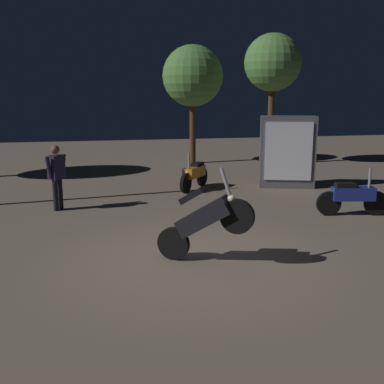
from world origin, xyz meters
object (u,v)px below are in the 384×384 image
(motorcycle_orange_parked_right, at_px, (194,174))
(kiosk_billboard, at_px, (287,152))
(motorcycle_black_foreground, at_px, (204,220))
(person_rider_beside, at_px, (57,172))
(motorcycle_blue_parked_left, at_px, (353,197))

(motorcycle_orange_parked_right, distance_m, kiosk_billboard, 2.82)
(motorcycle_black_foreground, bearing_deg, kiosk_billboard, 88.70)
(kiosk_billboard, bearing_deg, motorcycle_orange_parked_right, 11.48)
(motorcycle_orange_parked_right, height_order, person_rider_beside, person_rider_beside)
(person_rider_beside, bearing_deg, motorcycle_orange_parked_right, 64.11)
(person_rider_beside, bearing_deg, motorcycle_black_foreground, -18.46)
(motorcycle_orange_parked_right, bearing_deg, motorcycle_blue_parked_left, 76.94)
(motorcycle_black_foreground, distance_m, person_rider_beside, 4.92)
(motorcycle_black_foreground, distance_m, motorcycle_orange_parked_right, 5.97)
(motorcycle_orange_parked_right, bearing_deg, kiosk_billboard, 122.24)
(motorcycle_blue_parked_left, xyz_separation_m, kiosk_billboard, (-0.21, 3.33, 0.61))
(motorcycle_blue_parked_left, xyz_separation_m, motorcycle_orange_parked_right, (-2.96, 3.57, 0.00))
(motorcycle_black_foreground, distance_m, kiosk_billboard, 6.80)
(motorcycle_black_foreground, relative_size, person_rider_beside, 1.04)
(person_rider_beside, xyz_separation_m, kiosk_billboard, (6.43, 1.47, 0.13))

